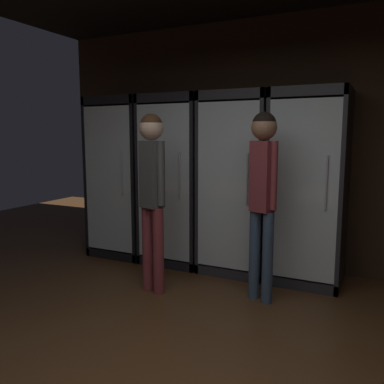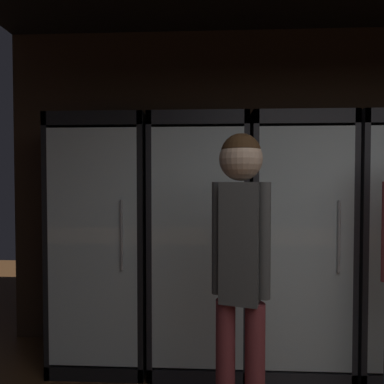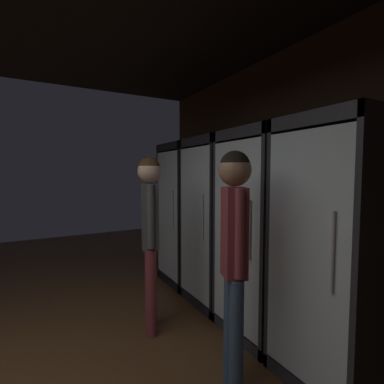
{
  "view_description": "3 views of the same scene",
  "coord_description": "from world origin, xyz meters",
  "views": [
    {
      "loc": [
        0.93,
        -1.48,
        1.51
      ],
      "look_at": [
        -1.01,
        2.51,
        0.87
      ],
      "focal_mm": 37.44,
      "sensor_mm": 36.0,
      "label": 1
    },
    {
      "loc": [
        -1.21,
        -0.03,
        1.45
      ],
      "look_at": [
        -1.34,
        2.65,
        1.37
      ],
      "focal_mm": 31.43,
      "sensor_mm": 36.0,
      "label": 2
    },
    {
      "loc": [
        1.5,
        0.76,
        1.55
      ],
      "look_at": [
        -1.63,
        2.5,
        1.31
      ],
      "focal_mm": 26.5,
      "sensor_mm": 36.0,
      "label": 3
    }
  ],
  "objects": [
    {
      "name": "wall_back",
      "position": [
        0.0,
        3.03,
        1.4
      ],
      "size": [
        6.0,
        0.06,
        2.8
      ],
      "primitive_type": "cube",
      "color": "#382619",
      "rests_on": "ground"
    },
    {
      "name": "cooler_far_left",
      "position": [
        -2.04,
        2.7,
        0.96
      ],
      "size": [
        0.73,
        0.68,
        1.96
      ],
      "color": "black",
      "rests_on": "ground"
    },
    {
      "name": "shopper_near",
      "position": [
        -1.04,
        1.71,
        1.08
      ],
      "size": [
        0.3,
        0.22,
        1.7
      ],
      "color": "brown",
      "rests_on": "ground"
    },
    {
      "name": "cooler_center",
      "position": [
        -0.53,
        2.7,
        0.96
      ],
      "size": [
        0.73,
        0.68,
        1.96
      ],
      "color": "#2B2B30",
      "rests_on": "ground"
    },
    {
      "name": "cooler_left",
      "position": [
        -1.28,
        2.7,
        0.95
      ],
      "size": [
        0.73,
        0.68,
        1.96
      ],
      "color": "black",
      "rests_on": "ground"
    }
  ]
}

